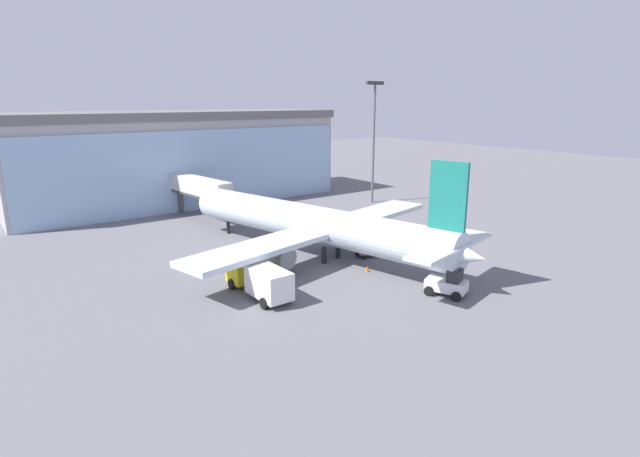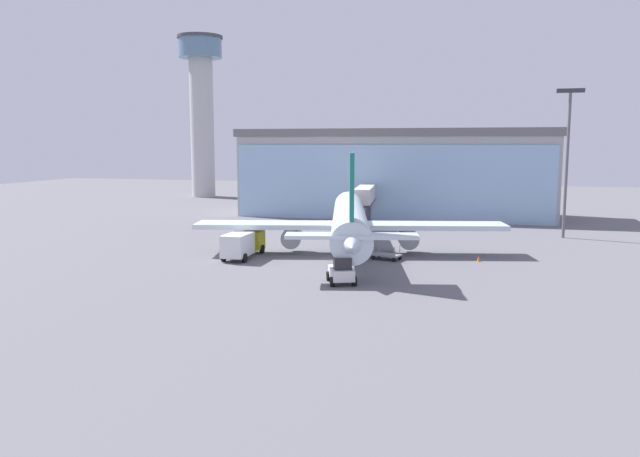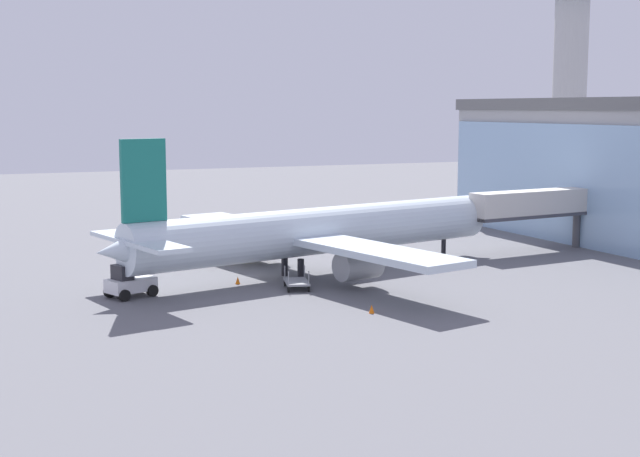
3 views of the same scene
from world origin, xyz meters
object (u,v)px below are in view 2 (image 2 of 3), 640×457
Objects in this scene: airplane at (350,221)px; catering_truck at (243,243)px; control_tower at (201,101)px; apron_light_mast at (568,150)px; safety_cone_nose at (346,261)px; safety_cone_wingtip at (479,259)px; jet_bridge at (365,196)px; baggage_cart at (387,255)px; pushback_tug at (341,272)px.

catering_truck is at bearing 107.65° from airplane.
apron_light_mast is at bearing -32.14° from control_tower.
safety_cone_nose is 13.21m from safety_cone_wingtip.
jet_bridge is 25.03× the size of safety_cone_wingtip.
airplane is 11.61m from catering_truck.
apron_light_mast is 34.01m from safety_cone_nose.
safety_cone_nose is (10.98, -0.67, -1.19)m from catering_truck.
airplane is at bearing -60.45° from catering_truck.
apron_light_mast is 41.33m from catering_truck.
safety_cone_wingtip is (13.41, -1.65, -3.07)m from airplane.
safety_cone_nose is at bearing -133.07° from apron_light_mast.
catering_truck is 14.63m from baggage_cart.
jet_bridge is 38.09m from pushback_tug.
airplane is (2.73, -22.87, -0.81)m from jet_bridge.
pushback_tug reaches higher than safety_cone_wingtip.
apron_light_mast is 5.81× the size of baggage_cart.
apron_light_mast reaches higher than pushback_tug.
apron_light_mast is 29.48m from baggage_cart.
baggage_cart is at bearing -80.66° from catering_truck.
airplane is at bearing -143.59° from apron_light_mast.
apron_light_mast is at bearing -108.88° from jet_bridge.
pushback_tug is at bearing 94.74° from baggage_cart.
airplane reaches higher than jet_bridge.
safety_cone_nose is at bearing -12.08° from pushback_tug.
baggage_cart is 4.73m from safety_cone_nose.
apron_light_mast is 29.79m from airplane.
safety_cone_wingtip is (16.14, -24.52, -3.88)m from jet_bridge.
control_tower is at bearing 10.82° from pushback_tug.
airplane is (45.95, -60.58, -17.28)m from control_tower.
jet_bridge is at bearing -41.10° from control_tower.
safety_cone_nose is 1.00× the size of safety_cone_wingtip.
baggage_cart is 5.65× the size of safety_cone_wingtip.
pushback_tug is (12.41, -8.88, -0.49)m from catering_truck.
airplane is (-23.22, -17.13, -7.43)m from apron_light_mast.
baggage_cart is at bearing -51.65° from control_tower.
airplane is at bearing -179.59° from jet_bridge.
control_tower is 77.98m from catering_truck.
pushback_tug is at bearing 176.86° from airplane.
airplane is 4.87× the size of catering_truck.
safety_cone_wingtip is (12.29, 4.86, 0.00)m from safety_cone_nose.
airplane is 13.86m from safety_cone_wingtip.
jet_bridge is at bearing 167.52° from apron_light_mast.
airplane is 6.20m from baggage_cart.
pushback_tug is (5.29, -37.59, -3.18)m from jet_bridge.
jet_bridge is 0.76× the size of apron_light_mast.
control_tower is 9.37× the size of pushback_tug.
control_tower is (-43.22, 37.71, 16.46)m from jet_bridge.
safety_cone_nose is (3.86, -29.38, -3.88)m from jet_bridge.
jet_bridge is 0.39× the size of airplane.
airplane reaches higher than safety_cone_nose.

